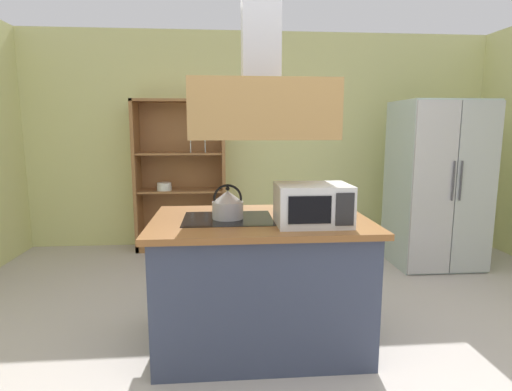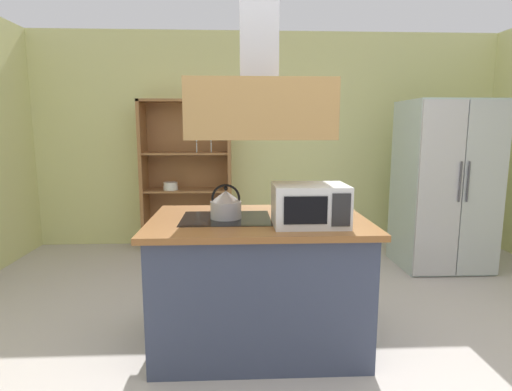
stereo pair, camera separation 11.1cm
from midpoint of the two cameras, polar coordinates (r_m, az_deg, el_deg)
name	(u,v)px [view 2 (the right image)]	position (r m, az deg, el deg)	size (l,w,h in m)	color
ground_plane	(300,367)	(2.88, 7.25, -22.40)	(7.80, 7.80, 0.00)	#BDB3AF
wall_back	(267,140)	(5.43, 2.07, 7.62)	(6.00, 0.12, 2.70)	beige
kitchen_island	(258,281)	(2.95, 1.43, -11.68)	(1.47, 1.00, 0.90)	#38415A
range_hood	(259,93)	(2.76, 1.54, 14.03)	(0.90, 0.70, 1.26)	#B3874C
refrigerator	(444,185)	(4.90, 25.11, 1.27)	(0.90, 0.78, 1.80)	#AEC3BE
dish_cabinet	(187,184)	(5.27, -8.86, 1.63)	(1.10, 0.40, 1.85)	#97653A
kettle	(226,204)	(2.79, -3.05, -1.22)	(0.21, 0.21, 0.23)	#B4B1B9
cutting_board	(320,212)	(3.01, 9.92, -2.30)	(0.34, 0.24, 0.02)	white
microwave	(310,205)	(2.62, 8.66, -1.30)	(0.46, 0.35, 0.26)	silver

